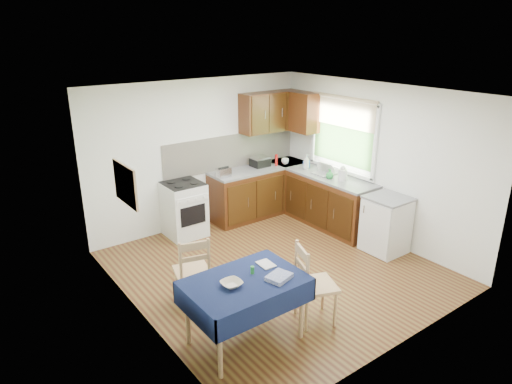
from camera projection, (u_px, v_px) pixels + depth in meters
floor at (276, 269)px, 6.56m from camera, size 4.20×4.20×0.00m
ceiling at (279, 93)px, 5.71m from camera, size 4.00×4.20×0.02m
wall_back at (199, 154)px, 7.73m from camera, size 4.00×0.02×2.50m
wall_front at (410, 242)px, 4.55m from camera, size 4.00×0.02×2.50m
wall_left at (136, 222)px, 5.02m from camera, size 0.02×4.20×2.50m
wall_right at (375, 162)px, 7.26m from camera, size 0.02×4.20×2.50m
base_cabinets at (291, 197)px, 8.13m from camera, size 1.90×2.30×0.86m
worktop_back at (260, 168)px, 8.21m from camera, size 1.90×0.60×0.04m
worktop_right at (331, 178)px, 7.71m from camera, size 0.60×1.70×0.04m
worktop_corner at (287, 162)px, 8.58m from camera, size 0.60×0.60×0.04m
splashback at (232, 151)px, 8.10m from camera, size 2.70×0.02×0.60m
upper_cabinets at (281, 112)px, 8.15m from camera, size 1.20×0.85×0.70m
stove at (184, 209)px, 7.49m from camera, size 0.60×0.61×0.92m
window at (343, 130)px, 7.63m from camera, size 0.04×1.48×1.26m
fridge at (386, 224)px, 6.95m from camera, size 0.58×0.60×0.89m
corkboard at (126, 185)px, 5.14m from camera, size 0.04×0.62×0.47m
dining_table at (245, 289)px, 4.84m from camera, size 1.26×0.85×0.76m
chair_far at (193, 269)px, 5.54m from camera, size 0.51×0.51×0.94m
chair_near at (312, 282)px, 5.23m from camera, size 0.56×0.56×0.98m
toaster at (224, 172)px, 7.64m from camera, size 0.23×0.14×0.18m
sandwich_press at (260, 161)px, 8.24m from camera, size 0.31×0.26×0.18m
sauce_bottle at (276, 160)px, 8.25m from camera, size 0.05×0.05×0.21m
yellow_packet at (255, 161)px, 8.29m from camera, size 0.12×0.08×0.15m
dish_rack at (326, 172)px, 7.84m from camera, size 0.40×0.31×0.19m
kettle at (343, 174)px, 7.48m from camera, size 0.14×0.14×0.24m
cup at (285, 161)px, 8.38m from camera, size 0.15×0.15×0.11m
soap_bottle_a at (306, 162)px, 8.05m from camera, size 0.14×0.14×0.27m
soap_bottle_b at (306, 163)px, 8.11m from camera, size 0.13×0.13×0.21m
soap_bottle_c at (330, 174)px, 7.56m from camera, size 0.18×0.18×0.16m
plate_bowl at (232, 284)px, 4.68m from camera, size 0.22×0.22×0.05m
book at (260, 266)px, 5.07m from camera, size 0.17×0.22×0.02m
spice_jar at (252, 270)px, 4.92m from camera, size 0.04×0.04×0.09m
tea_towel at (279, 277)px, 4.82m from camera, size 0.31×0.27×0.05m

